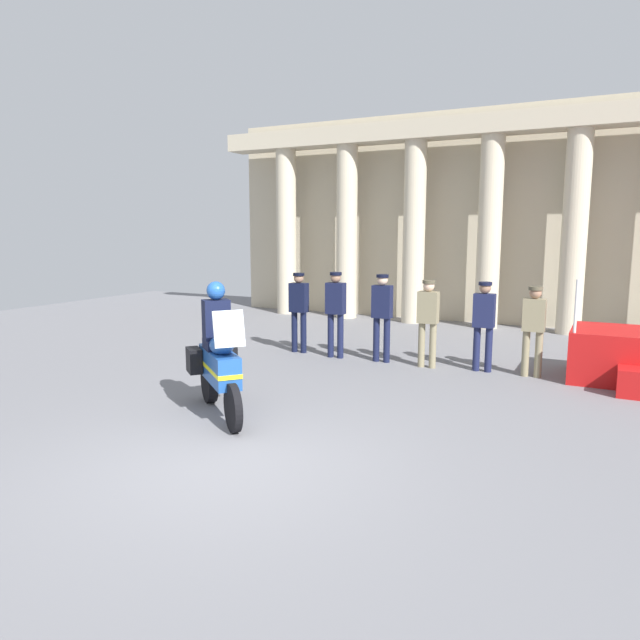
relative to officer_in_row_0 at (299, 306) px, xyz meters
The scene contains 9 objects.
ground_plane 6.13m from the officer_in_row_0, 69.09° to the right, with size 28.00×28.00×0.00m, color slate.
colonnade_backdrop 6.31m from the officer_in_row_0, 71.20° to the left, with size 14.01×1.46×5.91m.
officer_in_row_0 is the anchor object (origin of this frame).
officer_in_row_1 0.94m from the officer_in_row_0, ahead, with size 0.38×0.24×1.76m.
officer_in_row_2 1.91m from the officer_in_row_0, ahead, with size 0.38×0.24×1.75m.
officer_in_row_3 2.86m from the officer_in_row_0, ahead, with size 0.38×0.24×1.67m.
officer_in_row_4 3.87m from the officer_in_row_0, ahead, with size 0.38×0.24×1.67m.
officer_in_row_5 4.74m from the officer_in_row_0, ahead, with size 0.38×0.24×1.62m.
motorcycle_with_rider 4.39m from the officer_in_row_0, 76.11° to the right, with size 1.67×1.45×1.90m.
Camera 1 is at (3.79, -5.09, 2.60)m, focal length 32.61 mm.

